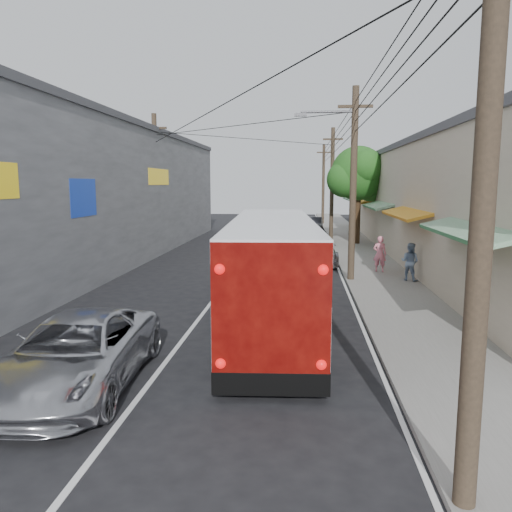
{
  "coord_description": "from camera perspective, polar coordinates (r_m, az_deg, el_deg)",
  "views": [
    {
      "loc": [
        3.12,
        -8.0,
        4.12
      ],
      "look_at": [
        1.53,
        9.21,
        1.61
      ],
      "focal_mm": 35.0,
      "sensor_mm": 36.0,
      "label": 1
    }
  ],
  "objects": [
    {
      "name": "ground",
      "position": [
        9.52,
        -15.14,
        -17.65
      ],
      "size": [
        120.0,
        120.0,
        0.0
      ],
      "primitive_type": "plane",
      "color": "black",
      "rests_on": "ground"
    },
    {
      "name": "pedestrian_near",
      "position": [
        23.43,
        13.96,
        0.24
      ],
      "size": [
        0.68,
        0.54,
        1.64
      ],
      "primitive_type": "imported",
      "rotation": [
        0.0,
        0.0,
        2.86
      ],
      "color": "pink",
      "rests_on": "sidewalk"
    },
    {
      "name": "utility_poles",
      "position": [
        28.32,
        5.35,
        8.26
      ],
      "size": [
        11.8,
        45.28,
        8.0
      ],
      "color": "#473828",
      "rests_on": "ground"
    },
    {
      "name": "sidewalk",
      "position": [
        28.49,
        12.04,
        -0.1
      ],
      "size": [
        3.0,
        80.0,
        0.12
      ],
      "primitive_type": "cube",
      "color": "slate",
      "rests_on": "ground"
    },
    {
      "name": "building_left",
      "position": [
        28.47,
        -18.94,
        6.89
      ],
      "size": [
        7.2,
        36.0,
        7.25
      ],
      "color": "gray",
      "rests_on": "ground"
    },
    {
      "name": "coach_bus",
      "position": [
        14.56,
        1.86,
        -1.64
      ],
      "size": [
        2.97,
        10.92,
        3.12
      ],
      "rotation": [
        0.0,
        0.0,
        0.06
      ],
      "color": "white",
      "rests_on": "ground"
    },
    {
      "name": "building_right",
      "position": [
        31.03,
        20.09,
        5.99
      ],
      "size": [
        7.09,
        40.0,
        6.25
      ],
      "color": "beige",
      "rests_on": "ground"
    },
    {
      "name": "parked_suv",
      "position": [
        26.23,
        6.73,
        0.8
      ],
      "size": [
        2.35,
        5.17,
        1.47
      ],
      "primitive_type": "imported",
      "rotation": [
        0.0,
        0.0,
        0.06
      ],
      "color": "#96959D",
      "rests_on": "ground"
    },
    {
      "name": "parked_car_mid",
      "position": [
        33.12,
        6.44,
        2.46
      ],
      "size": [
        2.2,
        4.79,
        1.59
      ],
      "primitive_type": "imported",
      "rotation": [
        0.0,
        0.0,
        -0.07
      ],
      "color": "#25262A",
      "rests_on": "ground"
    },
    {
      "name": "parked_car_far",
      "position": [
        38.8,
        6.28,
        3.28
      ],
      "size": [
        2.02,
        4.82,
        1.55
      ],
      "primitive_type": "imported",
      "rotation": [
        0.0,
        0.0,
        -0.08
      ],
      "color": "black",
      "rests_on": "ground"
    },
    {
      "name": "jeepney",
      "position": [
        10.9,
        -19.84,
        -10.36
      ],
      "size": [
        2.68,
        5.34,
        1.45
      ],
      "primitive_type": "imported",
      "rotation": [
        0.0,
        0.0,
        0.05
      ],
      "color": "silver",
      "rests_on": "ground"
    },
    {
      "name": "pedestrian_far",
      "position": [
        21.62,
        17.18,
        -0.63
      ],
      "size": [
        0.97,
        0.93,
        1.58
      ],
      "primitive_type": "imported",
      "rotation": [
        0.0,
        0.0,
        2.53
      ],
      "color": "#829ABE",
      "rests_on": "sidewalk"
    },
    {
      "name": "street_tree",
      "position": [
        34.22,
        11.73,
        9.03
      ],
      "size": [
        4.4,
        4.0,
        6.6
      ],
      "color": "#3F2B19",
      "rests_on": "ground"
    }
  ]
}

